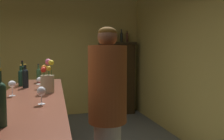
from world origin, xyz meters
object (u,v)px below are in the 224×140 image
object	(u,v)px
wine_bottle_syrah	(39,75)
flower_arrangement	(47,80)
cheese_plate	(42,84)
display_bottle_midleft	(115,36)
wine_glass_rear	(12,85)
wine_bottle_malbec	(0,102)
display_bottle_midright	(127,37)
display_cabinet	(118,77)
wine_glass_front	(41,92)
display_bottle_left	(107,36)
wine_bottle_merlot	(23,74)
wine_glass_mid	(40,81)
wine_bottle_pinot	(21,77)
wine_bottle_rose	(25,77)
display_bottle_center	(121,37)
bartender	(108,114)

from	to	relation	value
wine_bottle_syrah	flower_arrangement	distance (m)	1.00
cheese_plate	display_bottle_midleft	size ratio (longest dim) A/B	0.46
wine_glass_rear	cheese_plate	bearing A→B (deg)	73.80
display_bottle_midleft	wine_glass_rear	bearing A→B (deg)	-124.45
cheese_plate	wine_bottle_malbec	bearing A→B (deg)	-93.37
display_bottle_midright	display_cabinet	bearing A→B (deg)	180.00
display_bottle_midleft	wine_glass_front	bearing A→B (deg)	-116.02
cheese_plate	display_bottle_left	xyz separation A→B (m)	(1.44, 1.93, 0.91)
wine_bottle_merlot	wine_glass_front	world-z (taller)	wine_bottle_merlot
wine_glass_mid	flower_arrangement	world-z (taller)	flower_arrangement
wine_bottle_syrah	wine_bottle_pinot	size ratio (longest dim) A/B	0.98
wine_glass_mid	display_bottle_midright	world-z (taller)	display_bottle_midright
display_cabinet	flower_arrangement	bearing A→B (deg)	-121.37
wine_bottle_rose	display_bottle_left	world-z (taller)	display_bottle_left
wine_glass_front	display_bottle_center	xyz separation A→B (m)	(1.73, 3.21, 0.80)
wine_glass_mid	wine_glass_front	bearing A→B (deg)	-84.95
wine_bottle_pinot	wine_bottle_rose	bearing A→B (deg)	-66.03
flower_arrangement	display_cabinet	bearing A→B (deg)	58.63
wine_bottle_malbec	wine_glass_mid	size ratio (longest dim) A/B	2.28
wine_glass_front	wine_bottle_merlot	bearing A→B (deg)	104.08
display_cabinet	wine_glass_mid	xyz separation A→B (m)	(-1.71, -2.32, 0.22)
wine_bottle_rose	wine_bottle_pinot	world-z (taller)	wine_bottle_rose
cheese_plate	wine_bottle_pinot	bearing A→B (deg)	-167.40
wine_glass_front	display_bottle_midleft	distance (m)	3.66
wine_bottle_rose	wine_glass_mid	distance (m)	0.24
display_cabinet	wine_bottle_merlot	size ratio (longest dim) A/B	5.30
bartender	wine_bottle_rose	bearing A→B (deg)	-52.56
wine_glass_mid	bartender	size ratio (longest dim) A/B	0.09
display_bottle_midleft	display_bottle_center	xyz separation A→B (m)	(0.17, 0.00, -0.00)
display_bottle_center	wine_glass_mid	bearing A→B (deg)	-127.98
wine_glass_front	bartender	size ratio (longest dim) A/B	0.09
wine_glass_mid	display_bottle_center	xyz separation A→B (m)	(1.81, 2.32, 0.81)
display_cabinet	cheese_plate	distance (m)	2.58
wine_glass_front	wine_glass_mid	bearing A→B (deg)	95.05
display_cabinet	display_bottle_midright	xyz separation A→B (m)	(0.25, 0.00, 1.02)
display_cabinet	display_bottle_center	distance (m)	1.03
display_bottle_midleft	wine_bottle_malbec	bearing A→B (deg)	-115.12
wine_bottle_pinot	display_bottle_left	bearing A→B (deg)	49.28
wine_bottle_pinot	bartender	distance (m)	1.57
wine_glass_front	display_bottle_center	world-z (taller)	display_bottle_center
wine_glass_rear	display_bottle_left	bearing A→B (deg)	58.50
wine_glass_front	cheese_plate	xyz separation A→B (m)	(-0.08, 1.28, -0.10)
display_bottle_midright	bartender	xyz separation A→B (m)	(-1.32, -3.24, -1.02)
wine_bottle_syrah	wine_glass_rear	size ratio (longest dim) A/B	1.83
display_bottle_midleft	bartender	distance (m)	3.54
wine_bottle_syrah	wine_bottle_malbec	bearing A→B (deg)	-91.14
wine_bottle_syrah	display_bottle_center	bearing A→B (deg)	41.23
display_cabinet	display_bottle_center	xyz separation A→B (m)	(0.10, -0.00, 1.02)
wine_bottle_pinot	display_bottle_midright	bearing A→B (deg)	41.72
display_cabinet	bartender	distance (m)	3.41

